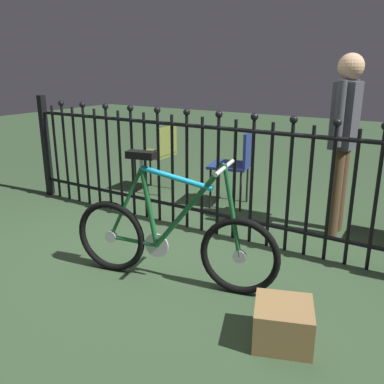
% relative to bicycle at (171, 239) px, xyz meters
% --- Properties ---
extents(ground_plane, '(20.00, 20.00, 0.00)m').
position_rel_bicycle_xyz_m(ground_plane, '(-0.19, 0.19, -0.33)').
color(ground_plane, '#31482D').
extents(iron_fence, '(4.59, 0.07, 1.17)m').
position_rel_bicycle_xyz_m(iron_fence, '(-0.26, 0.94, 0.27)').
color(iron_fence, black).
rests_on(iron_fence, ground).
extents(bicycle, '(1.50, 0.47, 0.94)m').
position_rel_bicycle_xyz_m(bicycle, '(0.00, 0.00, 0.00)').
color(bicycle, black).
rests_on(bicycle, ground).
extents(chair_olive, '(0.45, 0.45, 0.80)m').
position_rel_bicycle_xyz_m(chair_olive, '(-1.41, 1.75, 0.17)').
color(chair_olive, black).
rests_on(chair_olive, ground).
extents(chair_navy, '(0.50, 0.50, 0.83)m').
position_rel_bicycle_xyz_m(chair_navy, '(-0.37, 1.75, 0.18)').
color(chair_navy, black).
rests_on(chair_navy, ground).
extents(person_visitor, '(0.22, 0.48, 1.59)m').
position_rel_bicycle_xyz_m(person_visitor, '(0.75, 1.55, 0.62)').
color(person_visitor, '#4C3823').
rests_on(person_visitor, ground).
extents(display_crate, '(0.41, 0.41, 0.23)m').
position_rel_bicycle_xyz_m(display_crate, '(0.92, -0.23, -0.21)').
color(display_crate, olive).
rests_on(display_crate, ground).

